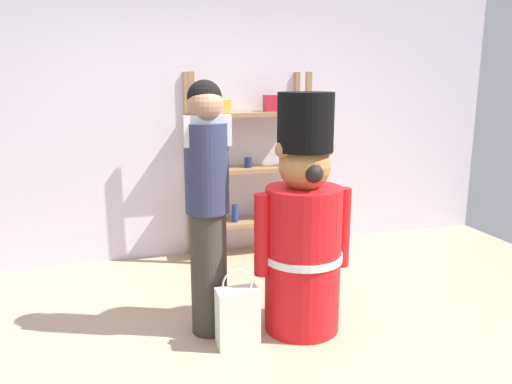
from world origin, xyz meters
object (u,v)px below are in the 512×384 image
merchandise_shelf (248,165)px  teddy_bear_guard (303,231)px  shopping_bag (238,317)px  person_shopper (207,200)px

merchandise_shelf → teddy_bear_guard: (-0.09, -1.64, -0.18)m
shopping_bag → person_shopper: bearing=118.4°
teddy_bear_guard → person_shopper: person_shopper is taller
merchandise_shelf → shopping_bag: merchandise_shelf is taller
teddy_bear_guard → shopping_bag: teddy_bear_guard is taller
person_shopper → shopping_bag: size_ratio=3.22×
teddy_bear_guard → person_shopper: size_ratio=0.95×
merchandise_shelf → shopping_bag: (-0.59, -1.75, -0.70)m
teddy_bear_guard → shopping_bag: bearing=-167.7°
merchandise_shelf → shopping_bag: size_ratio=3.33×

